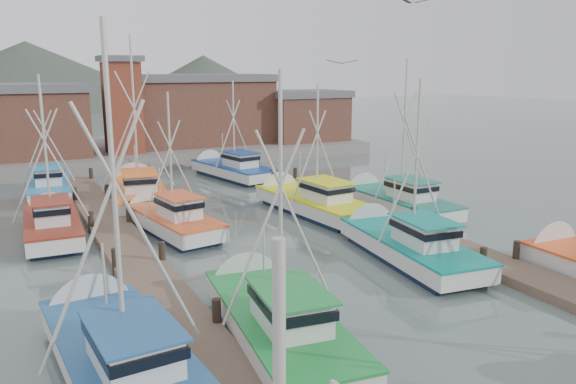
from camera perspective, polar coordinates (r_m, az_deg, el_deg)
name	(u,v)px	position (r m, az deg, el deg)	size (l,w,h in m)	color
ground	(338,282)	(23.52, 5.11, -9.14)	(260.00, 260.00, 0.00)	#495754
dock_left	(145,274)	(24.49, -14.34, -8.07)	(2.30, 46.00, 1.50)	#4E3E30
dock_right	(410,231)	(30.47, 12.28, -3.90)	(2.30, 46.00, 1.50)	#4E3E30
quay	(138,152)	(57.26, -14.96, 3.93)	(44.00, 16.00, 1.20)	slate
shed_left	(11,120)	(53.64, -26.33, 6.55)	(12.72, 8.48, 6.20)	brown
shed_center	(196,108)	(58.37, -9.37, 8.38)	(14.84, 9.54, 6.90)	brown
shed_right	(305,115)	(60.02, 1.69, 7.83)	(8.48, 6.36, 5.20)	brown
lookout_tower	(122,104)	(52.47, -16.47, 8.55)	(3.60, 3.60, 8.50)	maroon
boat_4	(274,317)	(18.77, -1.47, -12.60)	(3.91, 9.49, 9.41)	#0F1A32
boat_5	(404,244)	(26.67, 11.67, -5.17)	(3.87, 9.49, 9.03)	#0F1A32
boat_6	(118,353)	(17.32, -16.85, -15.39)	(4.36, 9.89, 10.72)	#0F1A32
boat_8	(168,219)	(30.99, -12.08, -2.72)	(3.81, 8.63, 8.15)	#0F1A32
boat_9	(309,201)	(34.38, 2.19, -0.95)	(3.96, 10.01, 8.64)	#0F1A32
boat_10	(52,223)	(31.99, -22.87, -2.95)	(3.68, 8.58, 9.05)	#0F1A32
boat_11	(394,200)	(35.25, 10.68, -0.82)	(4.02, 9.12, 9.97)	#0F1A32
boat_12	(138,191)	(38.63, -14.99, 0.14)	(4.60, 10.49, 11.63)	#0F1A32
boat_13	(230,169)	(45.72, -5.94, 2.34)	(4.50, 9.63, 8.55)	#0F1A32
boat_14	(49,186)	(42.26, -23.07, 0.57)	(3.35, 8.74, 8.07)	#0F1A32
gull_near	(413,1)	(20.82, 12.61, 18.40)	(1.55, 0.65, 0.24)	gray
gull_far	(342,62)	(25.88, 5.48, 12.97)	(1.55, 0.65, 0.24)	gray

